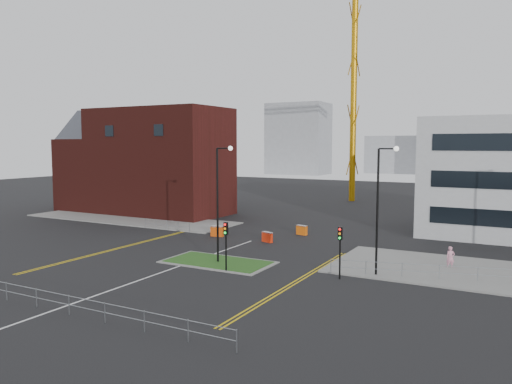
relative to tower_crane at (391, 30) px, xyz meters
The scene contains 26 objects.
ground 62.01m from the tower_crane, 93.77° to the right, with size 200.00×200.00×0.00m, color black.
pavement_left 49.23m from the tower_crane, 125.11° to the right, with size 28.00×8.00×0.12m, color slate.
pavement_right 52.94m from the tower_crane, 66.25° to the right, with size 24.00×10.00×0.12m, color slate.
island_kerb 54.83m from the tower_crane, 92.00° to the right, with size 8.60×4.60×0.08m, color slate.
grass_island 54.82m from the tower_crane, 92.00° to the right, with size 8.00×4.00×0.12m, color #21501A.
brick_building 43.41m from the tower_crane, 133.92° to the right, with size 24.20×10.07×14.24m.
tower_crane is the anchor object (origin of this frame).
streetlamp_island 52.38m from the tower_crane, 91.74° to the right, with size 1.46×0.36×9.18m.
streetlamp_right_near 51.64m from the tower_crane, 76.99° to the right, with size 1.46×0.36×9.18m.
traffic_light_island 55.41m from the tower_crane, 89.62° to the right, with size 0.28×0.33×3.65m.
traffic_light_right 54.26m from the tower_crane, 80.09° to the right, with size 0.28×0.33×3.65m.
railing_front 67.14m from the tower_crane, 93.40° to the right, with size 24.05×0.05×1.10m.
railing_left 48.25m from the tower_crane, 111.27° to the right, with size 6.05×0.05×1.10m.
railing_right 54.09m from the tower_crane, 69.14° to the right, with size 19.05×5.05×1.10m.
centre_line 60.22m from the tower_crane, 93.91° to the right, with size 0.15×30.00×0.01m, color silver.
yellow_left_a 54.58m from the tower_crane, 105.50° to the right, with size 0.12×24.00×0.01m, color gold.
yellow_left_b 54.51m from the tower_crane, 105.15° to the right, with size 0.12×24.00×0.01m, color gold.
yellow_right_a 56.87m from the tower_crane, 83.30° to the right, with size 0.12×20.00×0.01m, color gold.
yellow_right_b 56.90m from the tower_crane, 82.96° to the right, with size 0.12×20.00×0.01m, color gold.
skyline_a 79.40m from the tower_crane, 124.17° to the left, with size 18.00×12.00×22.00m, color gray.
skyline_b 77.00m from the tower_crane, 85.13° to the left, with size 24.00×12.00×16.00m, color gray.
skyline_d 87.71m from the tower_crane, 97.88° to the left, with size 30.00×12.00×12.00m, color gray.
pedestrian 50.82m from the tower_crane, 70.27° to the right, with size 0.62×0.41×1.69m, color pink.
barrier_left 47.14m from the tower_crane, 101.62° to the right, with size 1.34×0.62×1.09m.
barrier_mid 42.57m from the tower_crane, 91.15° to the right, with size 1.24×0.66×0.99m.
barrier_right 46.72m from the tower_crane, 93.06° to the right, with size 1.23×0.80×0.98m.
Camera 1 is at (22.97, -24.50, 9.30)m, focal length 35.00 mm.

